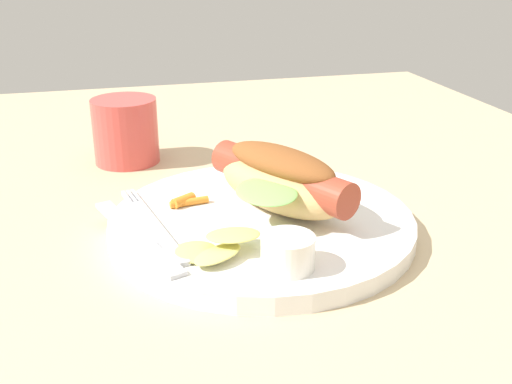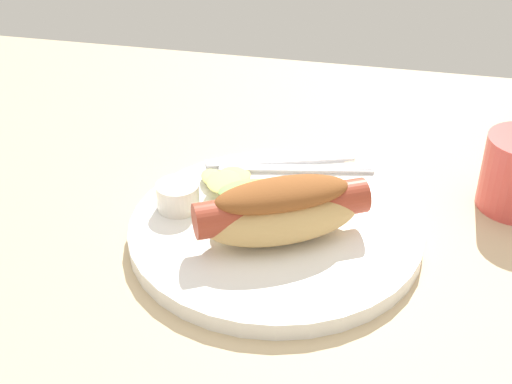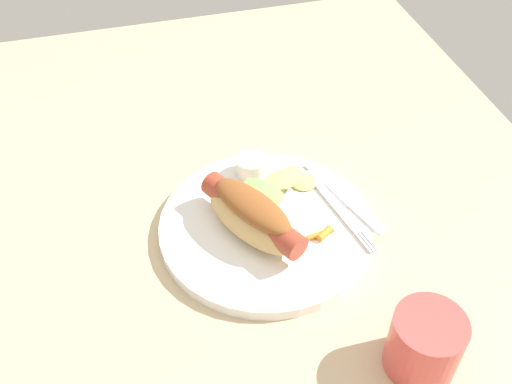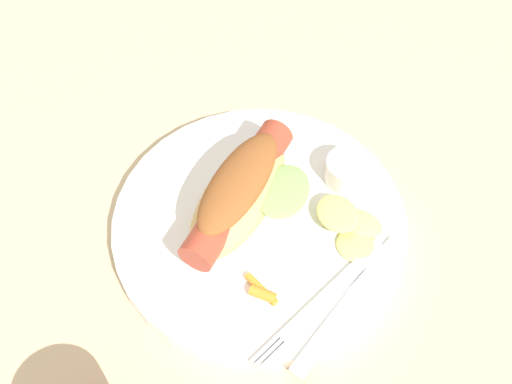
{
  "view_description": "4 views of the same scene",
  "coord_description": "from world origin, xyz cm",
  "px_view_note": "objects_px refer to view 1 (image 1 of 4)",
  "views": [
    {
      "loc": [
        -49.93,
        15.01,
        24.32
      ],
      "look_at": [
        -3.35,
        2.81,
        4.4
      ],
      "focal_mm": 42.9,
      "sensor_mm": 36.0,
      "label": 1
    },
    {
      "loc": [
        7.49,
        -50.32,
        39.18
      ],
      "look_at": [
        -3.76,
        0.72,
        5.61
      ],
      "focal_mm": 49.52,
      "sensor_mm": 36.0,
      "label": 2
    },
    {
      "loc": [
        47.05,
        -12.8,
        57.25
      ],
      "look_at": [
        -3.19,
        0.97,
        6.43
      ],
      "focal_mm": 42.05,
      "sensor_mm": 36.0,
      "label": 3
    },
    {
      "loc": [
        17.27,
        30.3,
        56.91
      ],
      "look_at": [
        -2.53,
        0.92,
        4.84
      ],
      "focal_mm": 49.97,
      "sensor_mm": 36.0,
      "label": 4
    }
  ],
  "objects_px": {
    "chips_pile": "(215,246)",
    "drinking_cup": "(126,131)",
    "fork": "(153,225)",
    "knife": "(136,236)",
    "carrot_garnish": "(186,201)",
    "hot_dog": "(278,179)",
    "plate": "(262,223)",
    "sauce_ramekin": "(288,252)"
  },
  "relations": [
    {
      "from": "carrot_garnish",
      "to": "drinking_cup",
      "type": "distance_m",
      "value": 0.19
    },
    {
      "from": "plate",
      "to": "knife",
      "type": "xyz_separation_m",
      "value": [
        -0.02,
        0.11,
        0.01
      ]
    },
    {
      "from": "carrot_garnish",
      "to": "drinking_cup",
      "type": "relative_size",
      "value": 0.49
    },
    {
      "from": "knife",
      "to": "chips_pile",
      "type": "distance_m",
      "value": 0.07
    },
    {
      "from": "plate",
      "to": "hot_dog",
      "type": "bearing_deg",
      "value": -62.99
    },
    {
      "from": "fork",
      "to": "knife",
      "type": "distance_m",
      "value": 0.02
    },
    {
      "from": "knife",
      "to": "fork",
      "type": "bearing_deg",
      "value": -62.24
    },
    {
      "from": "hot_dog",
      "to": "sauce_ramekin",
      "type": "height_order",
      "value": "hot_dog"
    },
    {
      "from": "hot_dog",
      "to": "sauce_ramekin",
      "type": "xyz_separation_m",
      "value": [
        -0.1,
        0.02,
        -0.02
      ]
    },
    {
      "from": "chips_pile",
      "to": "carrot_garnish",
      "type": "xyz_separation_m",
      "value": [
        0.1,
        0.01,
        -0.0
      ]
    },
    {
      "from": "sauce_ramekin",
      "to": "plate",
      "type": "bearing_deg",
      "value": -3.44
    },
    {
      "from": "fork",
      "to": "drinking_cup",
      "type": "distance_m",
      "value": 0.22
    },
    {
      "from": "chips_pile",
      "to": "carrot_garnish",
      "type": "relative_size",
      "value": 2.14
    },
    {
      "from": "sauce_ramekin",
      "to": "chips_pile",
      "type": "relative_size",
      "value": 0.52
    },
    {
      "from": "plate",
      "to": "chips_pile",
      "type": "xyz_separation_m",
      "value": [
        -0.06,
        0.05,
        0.02
      ]
    },
    {
      "from": "drinking_cup",
      "to": "knife",
      "type": "bearing_deg",
      "value": 178.19
    },
    {
      "from": "sauce_ramekin",
      "to": "fork",
      "type": "bearing_deg",
      "value": 43.75
    },
    {
      "from": "fork",
      "to": "chips_pile",
      "type": "bearing_deg",
      "value": -156.8
    },
    {
      "from": "chips_pile",
      "to": "drinking_cup",
      "type": "xyz_separation_m",
      "value": [
        0.28,
        0.05,
        0.01
      ]
    },
    {
      "from": "chips_pile",
      "to": "knife",
      "type": "bearing_deg",
      "value": 51.5
    },
    {
      "from": "carrot_garnish",
      "to": "drinking_cup",
      "type": "height_order",
      "value": "drinking_cup"
    },
    {
      "from": "plate",
      "to": "sauce_ramekin",
      "type": "bearing_deg",
      "value": 176.56
    },
    {
      "from": "carrot_garnish",
      "to": "hot_dog",
      "type": "bearing_deg",
      "value": -111.38
    },
    {
      "from": "plate",
      "to": "drinking_cup",
      "type": "xyz_separation_m",
      "value": [
        0.22,
        0.1,
        0.03
      ]
    },
    {
      "from": "hot_dog",
      "to": "knife",
      "type": "distance_m",
      "value": 0.13
    },
    {
      "from": "drinking_cup",
      "to": "hot_dog",
      "type": "bearing_deg",
      "value": -150.52
    },
    {
      "from": "plate",
      "to": "carrot_garnish",
      "type": "distance_m",
      "value": 0.07
    },
    {
      "from": "sauce_ramekin",
      "to": "knife",
      "type": "relative_size",
      "value": 0.26
    },
    {
      "from": "plate",
      "to": "fork",
      "type": "height_order",
      "value": "fork"
    },
    {
      "from": "plate",
      "to": "drinking_cup",
      "type": "height_order",
      "value": "drinking_cup"
    },
    {
      "from": "knife",
      "to": "drinking_cup",
      "type": "distance_m",
      "value": 0.24
    },
    {
      "from": "sauce_ramekin",
      "to": "drinking_cup",
      "type": "distance_m",
      "value": 0.33
    },
    {
      "from": "knife",
      "to": "drinking_cup",
      "type": "relative_size",
      "value": 2.08
    },
    {
      "from": "sauce_ramekin",
      "to": "chips_pile",
      "type": "xyz_separation_m",
      "value": [
        0.03,
        0.05,
        -0.01
      ]
    },
    {
      "from": "hot_dog",
      "to": "drinking_cup",
      "type": "xyz_separation_m",
      "value": [
        0.21,
        0.12,
        -0.01
      ]
    },
    {
      "from": "carrot_garnish",
      "to": "drinking_cup",
      "type": "xyz_separation_m",
      "value": [
        0.18,
        0.04,
        0.02
      ]
    },
    {
      "from": "chips_pile",
      "to": "fork",
      "type": "bearing_deg",
      "value": 34.41
    },
    {
      "from": "plate",
      "to": "knife",
      "type": "relative_size",
      "value": 1.73
    },
    {
      "from": "plate",
      "to": "chips_pile",
      "type": "bearing_deg",
      "value": 138.84
    },
    {
      "from": "chips_pile",
      "to": "drinking_cup",
      "type": "bearing_deg",
      "value": 9.93
    },
    {
      "from": "fork",
      "to": "carrot_garnish",
      "type": "height_order",
      "value": "carrot_garnish"
    },
    {
      "from": "drinking_cup",
      "to": "fork",
      "type": "bearing_deg",
      "value": -178.03
    }
  ]
}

